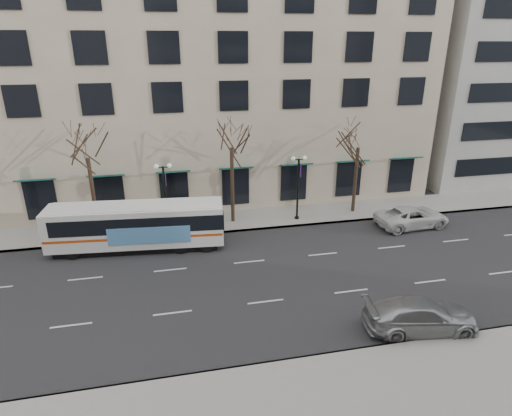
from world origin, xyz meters
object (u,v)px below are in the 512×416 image
object	(u,v)px
white_pickup	(412,217)
lamp_post_left	(165,194)
tree_far_left	(86,144)
silver_car	(421,316)
tree_far_right	(359,136)
tree_far_mid	(231,135)
city_bus	(138,225)
lamp_post_right	(298,185)

from	to	relation	value
white_pickup	lamp_post_left	bearing A→B (deg)	77.14
tree_far_left	silver_car	xyz separation A→B (m)	(16.85, -15.00, -5.90)
tree_far_right	white_pickup	xyz separation A→B (m)	(3.22, -3.53, -5.64)
tree_far_left	tree_far_mid	world-z (taller)	tree_far_mid
tree_far_mid	tree_far_right	size ratio (longest dim) A/B	1.06
tree_far_mid	silver_car	xyz separation A→B (m)	(6.85, -15.00, -6.10)
lamp_post_left	city_bus	distance (m)	3.33
tree_far_right	silver_car	xyz separation A→B (m)	(-3.15, -15.00, -5.62)
tree_far_left	tree_far_right	xyz separation A→B (m)	(20.00, 0.00, -0.28)
lamp_post_right	silver_car	world-z (taller)	lamp_post_right
lamp_post_left	city_bus	world-z (taller)	lamp_post_left
tree_far_mid	lamp_post_right	xyz separation A→B (m)	(5.01, -0.60, -3.96)
lamp_post_right	tree_far_right	bearing A→B (deg)	6.85
lamp_post_right	white_pickup	world-z (taller)	lamp_post_right
silver_car	tree_far_right	bearing A→B (deg)	-3.87
tree_far_left	lamp_post_right	distance (m)	15.48
white_pickup	silver_car	bearing A→B (deg)	147.21
tree_far_left	white_pickup	size ratio (longest dim) A/B	1.49
city_bus	white_pickup	distance (m)	20.19
lamp_post_right	tree_far_mid	bearing A→B (deg)	173.17
city_bus	white_pickup	size ratio (longest dim) A/B	2.10
tree_far_left	tree_far_mid	bearing A→B (deg)	0.00
tree_far_mid	lamp_post_left	xyz separation A→B (m)	(-4.99, -0.60, -3.96)
tree_far_left	tree_far_right	distance (m)	20.00
lamp_post_left	white_pickup	distance (m)	18.57
lamp_post_right	white_pickup	distance (m)	8.98
tree_far_right	lamp_post_left	distance (m)	15.40
tree_far_mid	tree_far_right	bearing A→B (deg)	-0.00
tree_far_right	silver_car	bearing A→B (deg)	-101.86
tree_far_right	silver_car	distance (m)	16.32
tree_far_mid	tree_far_left	bearing A→B (deg)	-180.00
silver_car	tree_far_left	bearing A→B (deg)	56.31
lamp_post_left	city_bus	bearing A→B (deg)	-128.98
lamp_post_left	city_bus	xyz separation A→B (m)	(-1.95, -2.41, -1.22)
tree_far_mid	lamp_post_right	world-z (taller)	tree_far_mid
lamp_post_right	white_pickup	xyz separation A→B (m)	(8.21, -2.93, -2.16)
city_bus	white_pickup	bearing A→B (deg)	3.80
silver_car	white_pickup	size ratio (longest dim) A/B	0.99
tree_far_mid	city_bus	bearing A→B (deg)	-156.55
tree_far_left	city_bus	world-z (taller)	tree_far_left
tree_far_left	lamp_post_left	bearing A→B (deg)	-6.83
tree_far_right	lamp_post_left	world-z (taller)	tree_far_right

